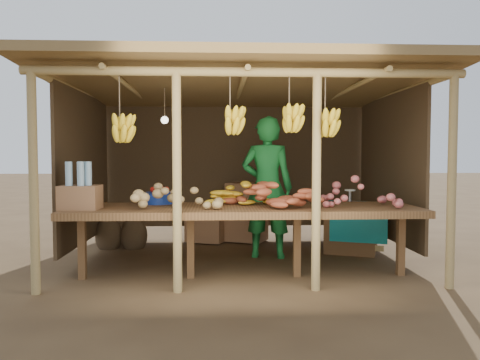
{
  "coord_description": "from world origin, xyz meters",
  "views": [
    {
      "loc": [
        -0.3,
        -6.16,
        1.37
      ],
      "look_at": [
        0.0,
        0.0,
        1.05
      ],
      "focal_mm": 35.0,
      "sensor_mm": 36.0,
      "label": 1
    }
  ],
  "objects": [
    {
      "name": "ground",
      "position": [
        0.0,
        0.0,
        0.0
      ],
      "size": [
        60.0,
        60.0,
        0.0
      ],
      "primitive_type": "plane",
      "color": "brown",
      "rests_on": "ground"
    },
    {
      "name": "stall_structure",
      "position": [
        -0.04,
        -0.06,
        1.92
      ],
      "size": [
        4.7,
        3.5,
        2.43
      ],
      "color": "tan",
      "rests_on": "ground"
    },
    {
      "name": "counter",
      "position": [
        0.0,
        -0.95,
        0.74
      ],
      "size": [
        3.9,
        1.05,
        0.8
      ],
      "color": "brown",
      "rests_on": "ground"
    },
    {
      "name": "potato_heap",
      "position": [
        -0.8,
        -1.05,
        0.98
      ],
      "size": [
        1.18,
        0.88,
        0.37
      ],
      "primitive_type": null,
      "rotation": [
        0.0,
        0.0,
        -0.27
      ],
      "color": "tan",
      "rests_on": "counter"
    },
    {
      "name": "sweet_potato_heap",
      "position": [
        0.37,
        -0.97,
        0.98
      ],
      "size": [
        1.27,
        1.0,
        0.36
      ],
      "primitive_type": null,
      "rotation": [
        0.0,
        0.0,
        0.34
      ],
      "color": "#A5492A",
      "rests_on": "counter"
    },
    {
      "name": "onion_heap",
      "position": [
        1.26,
        -1.04,
        0.98
      ],
      "size": [
        1.0,
        0.74,
        0.36
      ],
      "primitive_type": null,
      "rotation": [
        0.0,
        0.0,
        0.24
      ],
      "color": "#BF5E5D",
      "rests_on": "counter"
    },
    {
      "name": "banana_pile",
      "position": [
        -0.03,
        -0.73,
        0.98
      ],
      "size": [
        0.72,
        0.49,
        0.35
      ],
      "primitive_type": null,
      "rotation": [
        0.0,
        0.0,
        -0.13
      ],
      "color": "gold",
      "rests_on": "counter"
    },
    {
      "name": "tomato_basin",
      "position": [
        -1.0,
        -0.56,
        0.88
      ],
      "size": [
        0.38,
        0.38,
        0.2
      ],
      "rotation": [
        0.0,
        0.0,
        0.28
      ],
      "color": "navy",
      "rests_on": "counter"
    },
    {
      "name": "bottle_box",
      "position": [
        -1.76,
        -1.11,
        1.0
      ],
      "size": [
        0.41,
        0.33,
        0.51
      ],
      "color": "#8D603F",
      "rests_on": "counter"
    },
    {
      "name": "vendor",
      "position": [
        0.37,
        0.07,
        0.95
      ],
      "size": [
        0.77,
        0.58,
        1.89
      ],
      "primitive_type": "imported",
      "rotation": [
        0.0,
        0.0,
        2.94
      ],
      "color": "#1B7B31",
      "rests_on": "ground"
    },
    {
      "name": "tarp_crate",
      "position": [
        1.6,
        0.35,
        0.38
      ],
      "size": [
        0.96,
        0.9,
        0.91
      ],
      "color": "brown",
      "rests_on": "ground"
    },
    {
      "name": "carton_stack",
      "position": [
        -0.05,
        1.2,
        0.41
      ],
      "size": [
        1.34,
        0.64,
        0.92
      ],
      "color": "#8D603F",
      "rests_on": "ground"
    },
    {
      "name": "burlap_sacks",
      "position": [
        -1.72,
        0.78,
        0.24
      ],
      "size": [
        0.77,
        0.4,
        0.54
      ],
      "color": "#4C3823",
      "rests_on": "ground"
    }
  ]
}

